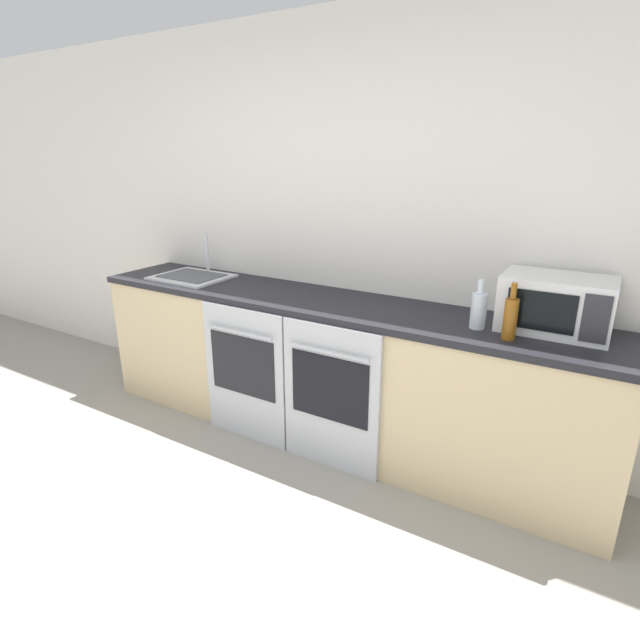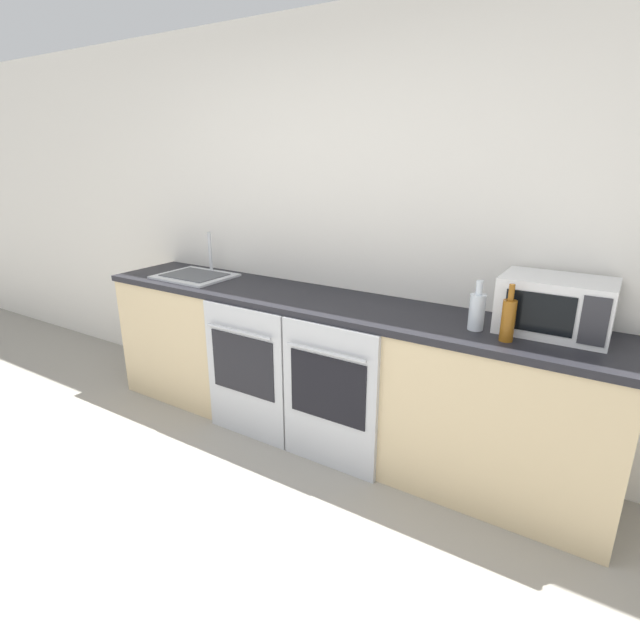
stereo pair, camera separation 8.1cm
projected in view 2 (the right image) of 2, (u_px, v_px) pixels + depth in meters
wall_back at (355, 232)px, 3.19m from camera, size 10.00×0.06×2.60m
counter_back at (328, 369)px, 3.19m from camera, size 3.37×0.61×0.93m
oven_left at (245, 373)px, 3.17m from camera, size 0.62×0.06×0.89m
oven_right at (329, 398)px, 2.85m from camera, size 0.62×0.06×0.89m
microwave at (555, 306)px, 2.44m from camera, size 0.51×0.34×0.28m
bottle_amber at (508, 319)px, 2.35m from camera, size 0.06×0.06×0.28m
bottle_clear at (477, 311)px, 2.51m from camera, size 0.08×0.08×0.26m
sink at (195, 275)px, 3.61m from camera, size 0.52×0.42×0.30m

